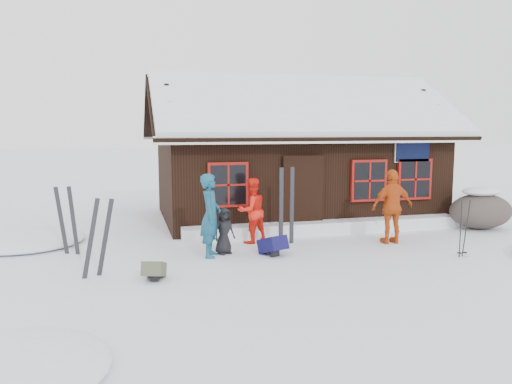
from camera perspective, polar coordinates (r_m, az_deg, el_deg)
ground at (r=10.81m, az=5.24°, el=-7.56°), size 120.00×120.00×0.00m
mountain_hut at (r=15.69m, az=4.26°, el=2.95°), size 8.90×6.09×4.42m
snow_drift at (r=13.35m, az=8.02°, el=-3.96°), size 7.60×0.60×0.35m
snow_mounds at (r=13.09m, az=9.28°, el=-4.98°), size 20.60×13.20×0.48m
skier_teal at (r=10.78m, az=-5.21°, el=-2.69°), size 0.61×0.76×1.81m
skier_orange_left at (r=12.05m, az=-0.50°, el=-2.14°), size 0.93×0.83×1.58m
skier_orange_right at (r=12.40m, az=15.31°, el=-1.62°), size 1.06×0.45×1.80m
skier_crouched at (r=11.06m, az=-3.68°, el=-4.45°), size 0.59×0.50×1.03m
boulder at (r=15.11m, az=24.29°, el=-1.87°), size 1.78×1.33×1.04m
ski_pair_left at (r=9.79m, az=-17.60°, el=-5.09°), size 0.63×0.17×1.54m
ski_pair_mid at (r=11.73m, az=-20.74°, el=-3.18°), size 0.50×0.17×1.56m
ski_pair_right at (r=11.91m, az=3.51°, el=-1.73°), size 0.41×0.15×1.90m
ski_poles at (r=11.69m, az=22.62°, el=-3.91°), size 0.23×0.11×1.30m
backpack_blue at (r=11.02m, az=1.93°, el=-6.41°), size 0.61×0.69×0.31m
backpack_olive at (r=9.46m, az=-11.57°, el=-9.03°), size 0.49×0.57×0.26m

